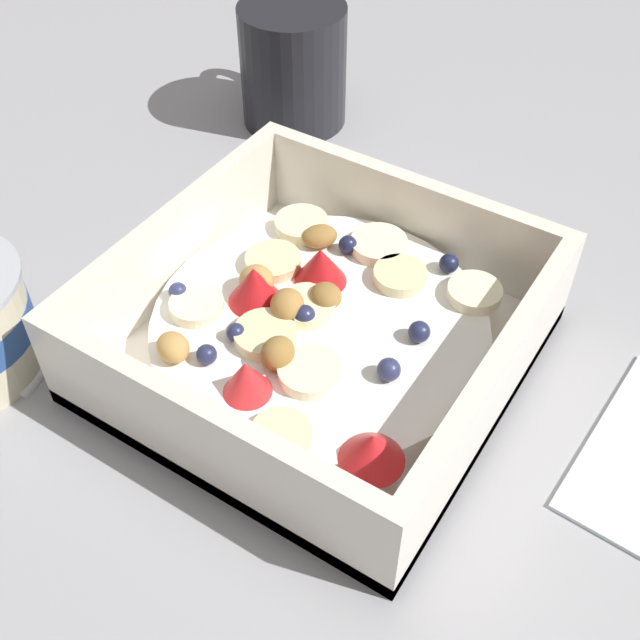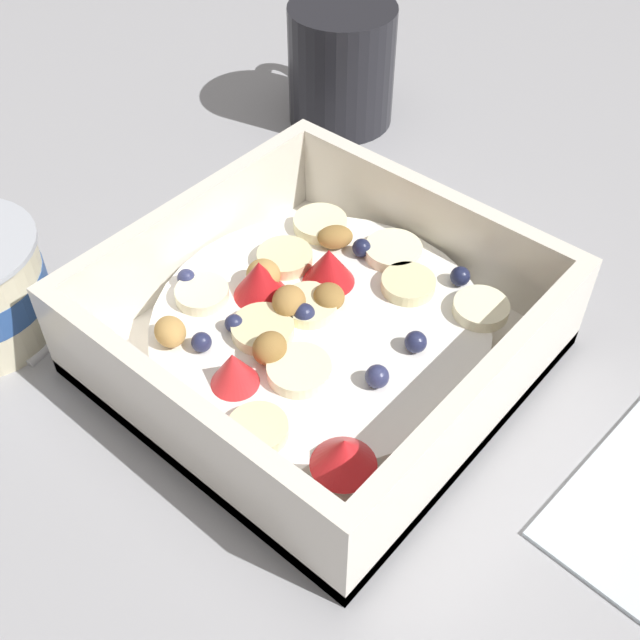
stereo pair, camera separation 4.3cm
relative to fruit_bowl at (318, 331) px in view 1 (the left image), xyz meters
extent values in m
plane|color=#9E9EA3|center=(0.02, 0.01, -0.02)|extent=(2.40, 2.40, 0.00)
cube|color=white|center=(0.00, 0.00, -0.02)|extent=(0.21, 0.21, 0.01)
cube|color=white|center=(0.00, -0.10, 0.01)|extent=(0.21, 0.01, 0.06)
cube|color=white|center=(0.00, 0.10, 0.01)|extent=(0.21, 0.01, 0.06)
cube|color=white|center=(-0.10, 0.00, 0.01)|extent=(0.01, 0.19, 0.06)
cube|color=white|center=(0.10, 0.00, 0.01)|extent=(0.01, 0.19, 0.06)
cylinder|color=white|center=(0.00, 0.00, 0.00)|extent=(0.19, 0.19, 0.02)
cylinder|color=#F4EAB7|center=(0.01, 0.00, 0.01)|extent=(0.04, 0.04, 0.01)
cylinder|color=beige|center=(0.02, 0.03, 0.01)|extent=(0.04, 0.04, 0.01)
cylinder|color=#F4EAB7|center=(0.05, -0.06, 0.01)|extent=(0.04, 0.04, 0.01)
cylinder|color=beige|center=(-0.02, -0.05, 0.01)|extent=(0.04, 0.04, 0.01)
cylinder|color=#F7EFC6|center=(0.06, 0.03, 0.01)|extent=(0.04, 0.04, 0.01)
cylinder|color=beige|center=(-0.03, 0.08, 0.01)|extent=(0.04, 0.04, 0.01)
cylinder|color=#F7EFC6|center=(-0.02, 0.04, 0.01)|extent=(0.04, 0.04, 0.01)
cylinder|color=beige|center=(0.05, -0.02, 0.01)|extent=(0.05, 0.05, 0.01)
cylinder|color=#F7EFC6|center=(0.00, -0.07, 0.01)|extent=(0.04, 0.04, 0.01)
cylinder|color=#F7EFC6|center=(-0.06, -0.06, 0.01)|extent=(0.04, 0.04, 0.01)
cone|color=red|center=(0.02, -0.03, 0.02)|extent=(0.04, 0.04, 0.02)
cone|color=red|center=(-0.07, 0.06, 0.02)|extent=(0.03, 0.03, 0.02)
cone|color=red|center=(0.00, 0.06, 0.02)|extent=(0.03, 0.03, 0.02)
cone|color=red|center=(0.04, 0.01, 0.02)|extent=(0.04, 0.04, 0.02)
sphere|color=navy|center=(0.08, 0.03, 0.01)|extent=(0.01, 0.01, 0.01)
sphere|color=#191E3D|center=(-0.04, -0.07, 0.01)|extent=(0.01, 0.01, 0.01)
sphere|color=#23284C|center=(0.03, 0.06, 0.01)|extent=(0.01, 0.01, 0.01)
sphere|color=#23284C|center=(0.03, 0.03, 0.01)|extent=(0.01, 0.01, 0.01)
sphere|color=#23284C|center=(0.01, 0.00, 0.01)|extent=(0.01, 0.01, 0.01)
sphere|color=#191E3D|center=(0.02, -0.06, 0.01)|extent=(0.01, 0.01, 0.01)
sphere|color=#23284C|center=(-0.05, -0.02, 0.01)|extent=(0.01, 0.01, 0.01)
sphere|color=navy|center=(-0.05, 0.01, 0.01)|extent=(0.01, 0.01, 0.01)
ellipsoid|color=olive|center=(0.03, -0.05, 0.01)|extent=(0.03, 0.03, 0.01)
ellipsoid|color=#AD7F42|center=(0.01, 0.01, 0.02)|extent=(0.03, 0.03, 0.02)
ellipsoid|color=olive|center=(0.00, -0.01, 0.01)|extent=(0.03, 0.02, 0.01)
ellipsoid|color=tan|center=(0.05, 0.06, 0.02)|extent=(0.02, 0.02, 0.01)
ellipsoid|color=tan|center=(0.04, 0.00, 0.02)|extent=(0.03, 0.03, 0.02)
ellipsoid|color=olive|center=(0.00, 0.04, 0.02)|extent=(0.02, 0.02, 0.02)
ellipsoid|color=silver|center=(0.15, -0.03, -0.02)|extent=(0.04, 0.05, 0.01)
cylinder|color=silver|center=(0.13, 0.05, -0.02)|extent=(0.03, 0.12, 0.01)
cylinder|color=black|center=(0.15, -0.20, 0.02)|extent=(0.08, 0.08, 0.09)
torus|color=black|center=(0.19, -0.23, 0.03)|extent=(0.05, 0.04, 0.05)
camera|label=1|loc=(-0.16, 0.25, 0.31)|focal=44.34mm
camera|label=2|loc=(-0.20, 0.23, 0.31)|focal=44.34mm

